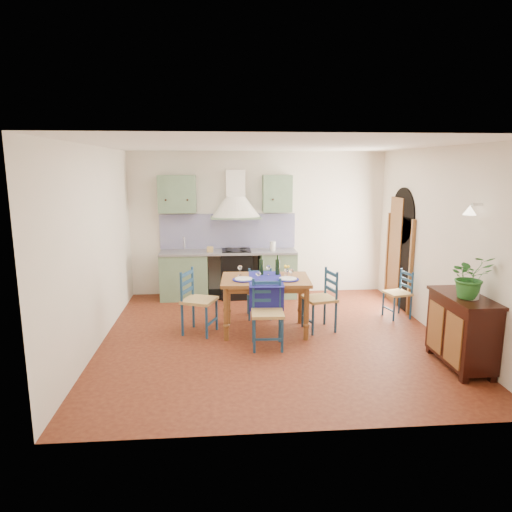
# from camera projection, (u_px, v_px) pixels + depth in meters

# --- Properties ---
(floor) EXTENTS (5.00, 5.00, 0.00)m
(floor) POSITION_uv_depth(u_px,v_px,m) (272.00, 337.00, 6.84)
(floor) COLOR #44160E
(floor) RESTS_ON ground
(back_wall) EXTENTS (5.00, 0.96, 2.80)m
(back_wall) POSITION_uv_depth(u_px,v_px,m) (235.00, 243.00, 8.84)
(back_wall) COLOR beige
(back_wall) RESTS_ON ground
(right_wall) EXTENTS (0.26, 5.00, 2.80)m
(right_wall) POSITION_uv_depth(u_px,v_px,m) (431.00, 244.00, 7.05)
(right_wall) COLOR beige
(right_wall) RESTS_ON ground
(left_wall) EXTENTS (0.04, 5.00, 2.80)m
(left_wall) POSITION_uv_depth(u_px,v_px,m) (96.00, 247.00, 6.37)
(left_wall) COLOR beige
(left_wall) RESTS_ON ground
(ceiling) EXTENTS (5.00, 5.00, 0.01)m
(ceiling) POSITION_uv_depth(u_px,v_px,m) (274.00, 145.00, 6.30)
(ceiling) COLOR white
(ceiling) RESTS_ON back_wall
(dining_table) EXTENTS (1.38, 1.05, 1.16)m
(dining_table) POSITION_uv_depth(u_px,v_px,m) (266.00, 285.00, 6.93)
(dining_table) COLOR brown
(dining_table) RESTS_ON ground
(chair_near) EXTENTS (0.46, 0.46, 0.95)m
(chair_near) POSITION_uv_depth(u_px,v_px,m) (267.00, 313.00, 6.39)
(chair_near) COLOR navy
(chair_near) RESTS_ON ground
(chair_far) EXTENTS (0.42, 0.42, 0.89)m
(chair_far) POSITION_uv_depth(u_px,v_px,m) (259.00, 291.00, 7.63)
(chair_far) COLOR navy
(chair_far) RESTS_ON ground
(chair_left) EXTENTS (0.60, 0.60, 0.98)m
(chair_left) POSITION_uv_depth(u_px,v_px,m) (197.00, 301.00, 6.92)
(chair_left) COLOR navy
(chair_left) RESTS_ON ground
(chair_right) EXTENTS (0.53, 0.53, 0.96)m
(chair_right) POSITION_uv_depth(u_px,v_px,m) (321.00, 299.00, 7.06)
(chair_right) COLOR navy
(chair_right) RESTS_ON ground
(chair_spare) EXTENTS (0.45, 0.45, 0.80)m
(chair_spare) POSITION_uv_depth(u_px,v_px,m) (399.00, 293.00, 7.66)
(chair_spare) COLOR navy
(chair_spare) RESTS_ON ground
(sideboard) EXTENTS (0.50, 1.05, 0.94)m
(sideboard) POSITION_uv_depth(u_px,v_px,m) (462.00, 328.00, 5.75)
(sideboard) COLOR black
(sideboard) RESTS_ON ground
(potted_plant) EXTENTS (0.51, 0.45, 0.54)m
(potted_plant) POSITION_uv_depth(u_px,v_px,m) (470.00, 276.00, 5.52)
(potted_plant) COLOR #266827
(potted_plant) RESTS_ON sideboard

